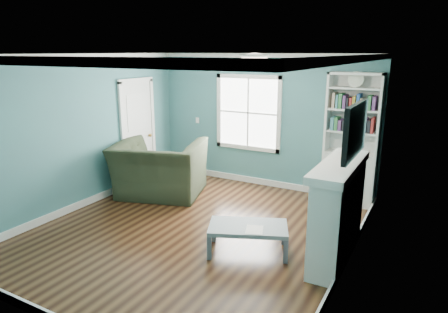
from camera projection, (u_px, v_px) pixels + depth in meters
The scene contains 13 objects.
floor at pixel (194, 230), 6.06m from camera, with size 5.00×5.00×0.00m, color black.
room_walls at pixel (192, 128), 5.66m from camera, with size 5.00×5.00×5.00m.
trim at pixel (193, 152), 5.75m from camera, with size 4.50×5.00×2.60m.
window at pixel (248, 113), 7.94m from camera, with size 1.40×0.06×1.50m.
bookshelf at pixel (350, 153), 6.96m from camera, with size 0.90×0.35×2.31m.
fireplace at pixel (339, 213), 5.11m from camera, with size 0.44×1.58×1.30m.
tv at pixel (356, 130), 4.77m from camera, with size 0.06×1.10×0.65m, color black.
door at pixel (138, 132), 8.01m from camera, with size 0.12×0.98×2.17m.
ceiling_fixture at pixel (254, 58), 5.08m from camera, with size 0.38×0.38×0.15m.
light_switch at pixel (197, 120), 8.56m from camera, with size 0.08×0.01×0.12m, color white.
recliner at pixel (159, 160), 7.40m from camera, with size 1.56×1.01×1.36m, color black.
coffee_table at pixel (248, 229), 5.35m from camera, with size 1.18×0.93×0.38m.
paper_sheet at pixel (254, 230), 5.21m from camera, with size 0.22×0.28×0.00m, color white.
Camera 1 is at (3.07, -4.67, 2.64)m, focal length 32.00 mm.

